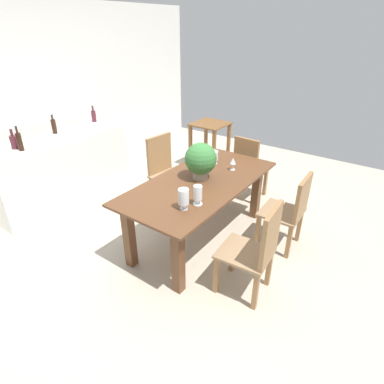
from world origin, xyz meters
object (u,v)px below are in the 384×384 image
(chair_near_left, at_px, (257,249))
(flower_centerpiece, at_px, (201,160))
(chair_far_right, at_px, (165,168))
(wine_bottle_clear, at_px, (14,142))
(chair_foot_end, at_px, (248,166))
(wine_bottle_dark, at_px, (54,126))
(wine_bottle_green, at_px, (20,141))
(crystal_vase_left, at_px, (198,194))
(crystal_vase_center_near, at_px, (184,197))
(side_table, at_px, (210,135))
(wine_bottle_tall, at_px, (94,116))
(chair_near_right, at_px, (291,209))
(kitchen_counter, at_px, (61,169))
(wine_glass, at_px, (233,162))
(dining_table, at_px, (200,193))
(crystal_vase_right, at_px, (214,156))

(chair_near_left, relative_size, flower_centerpiece, 2.35)
(flower_centerpiece, bearing_deg, chair_far_right, 65.53)
(wine_bottle_clear, bearing_deg, chair_foot_end, -46.20)
(wine_bottle_dark, xyz_separation_m, wine_bottle_green, (-0.63, -0.28, 0.01))
(chair_foot_end, bearing_deg, crystal_vase_left, 102.83)
(chair_near_left, xyz_separation_m, crystal_vase_left, (-0.01, 0.63, 0.35))
(crystal_vase_center_near, height_order, wine_bottle_green, wine_bottle_green)
(wine_bottle_green, bearing_deg, wine_bottle_clear, 93.87)
(crystal_vase_left, relative_size, wine_bottle_green, 0.66)
(flower_centerpiece, relative_size, crystal_vase_center_near, 1.98)
(side_table, bearing_deg, wine_bottle_tall, 138.26)
(flower_centerpiece, bearing_deg, chair_near_left, -117.20)
(chair_near_right, xyz_separation_m, chair_foot_end, (0.76, 0.90, 0.01))
(chair_near_right, relative_size, kitchen_counter, 0.46)
(wine_bottle_green, bearing_deg, chair_far_right, -40.96)
(wine_bottle_tall, bearing_deg, wine_glass, -90.38)
(chair_near_right, distance_m, wine_glass, 0.84)
(crystal_vase_left, distance_m, wine_bottle_tall, 2.77)
(kitchen_counter, bearing_deg, wine_bottle_tall, 12.95)
(chair_far_right, xyz_separation_m, wine_bottle_tall, (0.04, 1.45, 0.49))
(wine_bottle_tall, bearing_deg, chair_near_right, -90.78)
(side_table, bearing_deg, chair_near_left, -139.24)
(wine_glass, bearing_deg, wine_bottle_tall, 89.62)
(chair_far_right, relative_size, flower_centerpiece, 2.37)
(dining_table, bearing_deg, chair_near_right, -63.72)
(wine_bottle_dark, bearing_deg, wine_glass, -74.20)
(crystal_vase_left, bearing_deg, wine_bottle_green, 100.36)
(wine_glass, xyz_separation_m, kitchen_counter, (-0.80, 2.29, -0.40))
(flower_centerpiece, xyz_separation_m, wine_bottle_green, (-0.91, 1.99, 0.06))
(chair_near_left, xyz_separation_m, wine_bottle_green, (-0.43, 2.93, 0.52))
(chair_near_right, bearing_deg, crystal_vase_center_near, -36.00)
(kitchen_counter, xyz_separation_m, wine_bottle_green, (-0.52, -0.13, 0.58))
(chair_far_right, xyz_separation_m, crystal_vase_center_near, (-1.03, -1.11, 0.35))
(chair_near_right, distance_m, wine_bottle_clear, 3.36)
(chair_foot_end, relative_size, crystal_vase_left, 4.74)
(chair_near_right, height_order, wine_glass, wine_glass)
(crystal_vase_left, relative_size, kitchen_counter, 0.10)
(flower_centerpiece, relative_size, wine_bottle_dark, 1.55)
(chair_near_right, height_order, crystal_vase_left, crystal_vase_left)
(dining_table, height_order, wine_bottle_tall, wine_bottle_tall)
(chair_far_right, bearing_deg, wine_bottle_dark, 121.08)
(chair_near_left, height_order, crystal_vase_center_near, crystal_vase_center_near)
(wine_bottle_dark, bearing_deg, wine_bottle_tall, 3.08)
(wine_bottle_tall, relative_size, wine_bottle_green, 0.82)
(side_table, bearing_deg, crystal_vase_center_near, -152.13)
(crystal_vase_center_near, xyz_separation_m, wine_bottle_tall, (1.06, 2.56, 0.14))
(chair_foot_end, distance_m, wine_bottle_tall, 2.50)
(kitchen_counter, height_order, wine_bottle_dark, wine_bottle_dark)
(crystal_vase_center_near, distance_m, crystal_vase_right, 1.13)
(chair_far_right, relative_size, wine_bottle_dark, 3.67)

